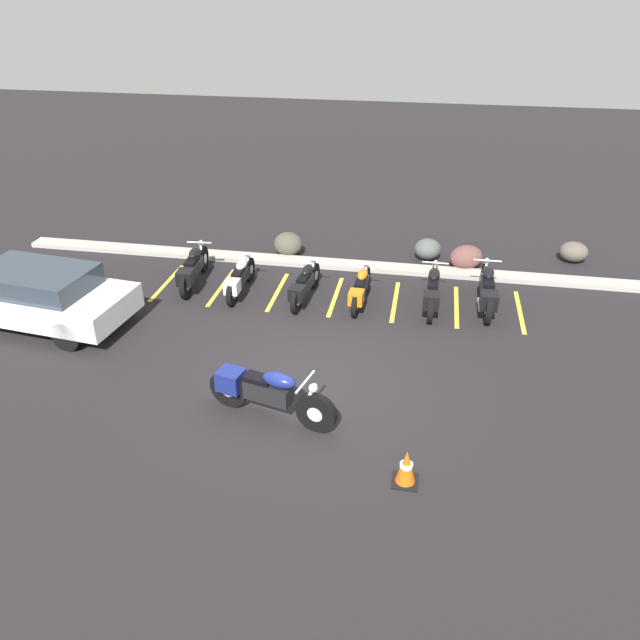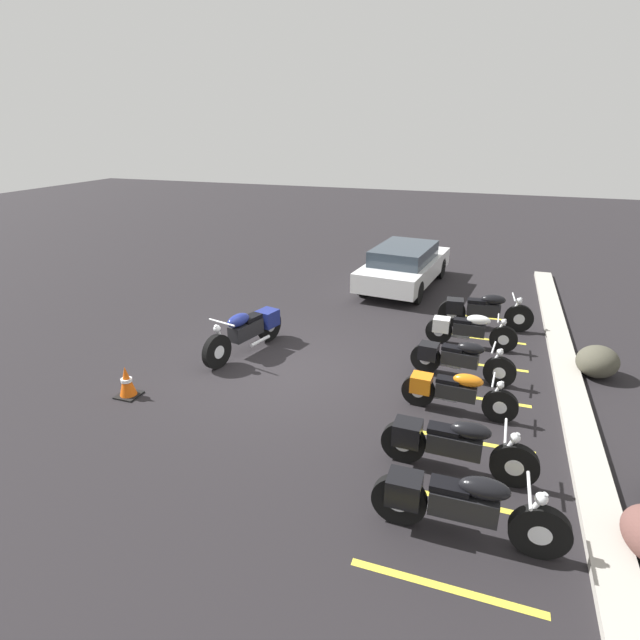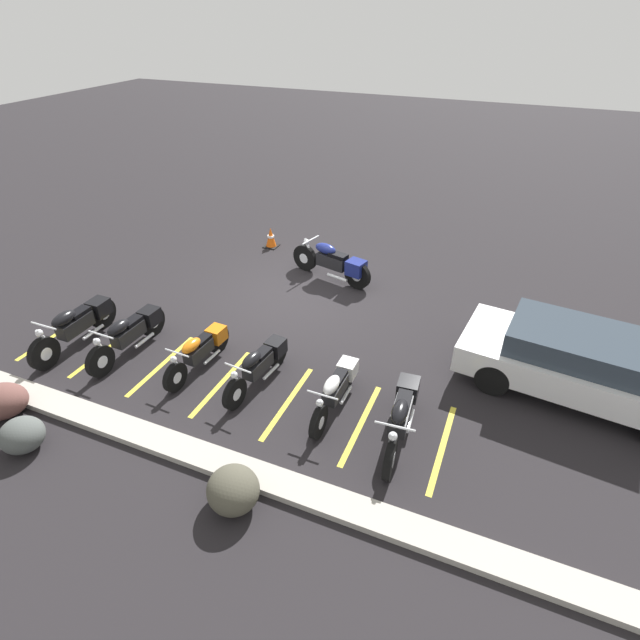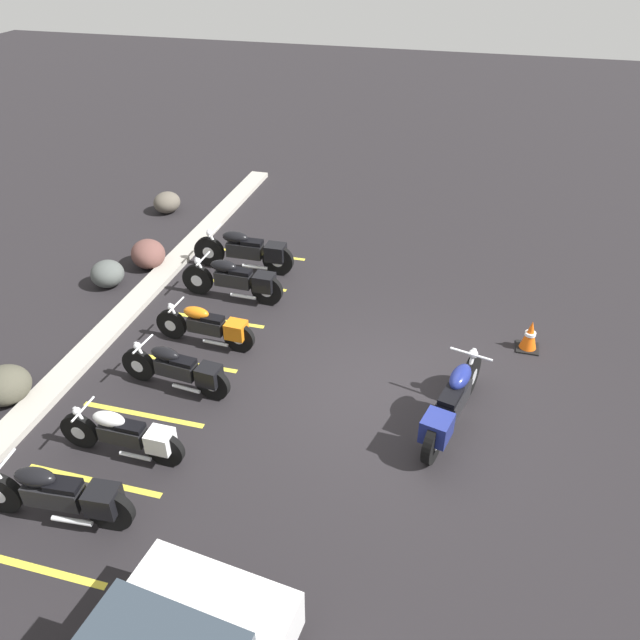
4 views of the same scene
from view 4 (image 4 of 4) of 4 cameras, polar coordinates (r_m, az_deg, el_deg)
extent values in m
plane|color=black|center=(10.50, 6.20, -6.78)|extent=(60.00, 60.00, 0.00)
cylinder|color=black|center=(10.54, 13.58, -4.97)|extent=(0.73, 0.30, 0.72)
cylinder|color=silver|center=(10.54, 13.58, -4.97)|extent=(0.30, 0.20, 0.27)
cylinder|color=black|center=(9.29, 10.37, -10.76)|extent=(0.73, 0.30, 0.72)
cylinder|color=silver|center=(9.29, 10.37, -10.76)|extent=(0.30, 0.20, 0.27)
cube|color=black|center=(9.75, 12.10, -7.15)|extent=(0.88, 0.50, 0.33)
ellipsoid|color=navy|center=(9.73, 12.72, -5.08)|extent=(0.66, 0.42, 0.26)
cube|color=black|center=(9.47, 11.89, -6.80)|extent=(0.53, 0.37, 0.09)
cube|color=navy|center=(9.19, 10.62, -9.67)|extent=(0.52, 0.49, 0.37)
cylinder|color=silver|center=(10.27, 13.57, -4.14)|extent=(0.29, 0.13, 0.58)
cylinder|color=silver|center=(10.05, 13.66, -3.05)|extent=(0.20, 0.67, 0.04)
sphere|color=silver|center=(10.21, 13.84, -3.03)|extent=(0.15, 0.15, 0.15)
cylinder|color=silver|center=(9.79, 10.50, -9.26)|extent=(0.60, 0.22, 0.08)
cylinder|color=black|center=(8.76, -18.69, -16.12)|extent=(0.17, 0.67, 0.66)
cylinder|color=silver|center=(8.76, -18.69, -16.12)|extent=(0.15, 0.26, 0.25)
cube|color=black|center=(8.98, -23.12, -14.41)|extent=(0.34, 0.78, 0.30)
ellipsoid|color=black|center=(8.90, -24.63, -12.92)|extent=(0.31, 0.58, 0.24)
cube|color=black|center=(8.76, -22.44, -13.76)|extent=(0.28, 0.46, 0.08)
cube|color=black|center=(8.65, -19.22, -15.26)|extent=(0.39, 0.43, 0.34)
cylinder|color=silver|center=(9.27, -27.08, -12.91)|extent=(0.08, 0.27, 0.54)
cylinder|color=silver|center=(9.07, -27.19, -11.84)|extent=(0.62, 0.09, 0.04)
cylinder|color=silver|center=(9.01, -21.73, -16.69)|extent=(0.11, 0.56, 0.07)
cylinder|color=black|center=(10.03, -21.10, -9.43)|extent=(0.11, 0.59, 0.59)
cylinder|color=silver|center=(10.03, -21.10, -9.43)|extent=(0.12, 0.23, 0.22)
cylinder|color=black|center=(9.37, -14.00, -11.39)|extent=(0.11, 0.59, 0.59)
cylinder|color=silver|center=(9.37, -14.00, -11.39)|extent=(0.12, 0.23, 0.22)
cube|color=black|center=(9.57, -17.59, -9.88)|extent=(0.26, 0.68, 0.27)
ellipsoid|color=white|center=(9.50, -18.76, -8.56)|extent=(0.24, 0.50, 0.21)
cube|color=black|center=(9.38, -16.97, -9.30)|extent=(0.22, 0.40, 0.07)
cube|color=white|center=(9.28, -14.39, -10.61)|extent=(0.33, 0.36, 0.30)
cylinder|color=silver|center=(9.82, -20.85, -8.58)|extent=(0.06, 0.24, 0.48)
cylinder|color=silver|center=(9.65, -20.86, -7.62)|extent=(0.56, 0.04, 0.03)
sphere|color=silver|center=(9.75, -21.34, -7.79)|extent=(0.13, 0.13, 0.13)
cylinder|color=silver|center=(9.58, -16.53, -11.84)|extent=(0.07, 0.49, 0.06)
cylinder|color=black|center=(11.02, -16.23, -3.94)|extent=(0.17, 0.61, 0.60)
cylinder|color=silver|center=(11.02, -16.23, -3.94)|extent=(0.14, 0.24, 0.23)
cylinder|color=black|center=(10.34, -9.80, -5.74)|extent=(0.17, 0.61, 0.60)
cylinder|color=silver|center=(10.34, -9.80, -5.74)|extent=(0.14, 0.24, 0.23)
cube|color=black|center=(10.55, -13.00, -4.30)|extent=(0.32, 0.71, 0.27)
ellipsoid|color=black|center=(10.50, -14.01, -3.00)|extent=(0.29, 0.53, 0.22)
cube|color=black|center=(10.37, -12.40, -3.70)|extent=(0.26, 0.42, 0.07)
cube|color=black|center=(10.26, -10.11, -4.97)|extent=(0.36, 0.40, 0.31)
cylinder|color=silver|center=(10.82, -15.95, -3.08)|extent=(0.08, 0.24, 0.49)
cylinder|color=silver|center=(10.66, -15.90, -2.12)|extent=(0.57, 0.09, 0.03)
sphere|color=silver|center=(10.76, -16.36, -2.30)|extent=(0.13, 0.13, 0.13)
cylinder|color=silver|center=(10.53, -12.13, -6.15)|extent=(0.11, 0.51, 0.06)
cylinder|color=black|center=(11.91, -13.41, -0.38)|extent=(0.14, 0.59, 0.58)
cylinder|color=silver|center=(11.91, -13.41, -0.38)|extent=(0.12, 0.23, 0.22)
cylinder|color=black|center=(11.33, -7.41, -1.60)|extent=(0.14, 0.59, 0.58)
cylinder|color=silver|center=(11.33, -7.41, -1.60)|extent=(0.12, 0.23, 0.22)
cube|color=black|center=(11.51, -10.36, -0.47)|extent=(0.29, 0.69, 0.27)
ellipsoid|color=orange|center=(11.46, -11.26, 0.68)|extent=(0.26, 0.51, 0.21)
cube|color=black|center=(11.35, -9.77, 0.13)|extent=(0.23, 0.40, 0.07)
cube|color=orange|center=(11.26, -7.67, -0.90)|extent=(0.34, 0.37, 0.30)
cylinder|color=silver|center=(11.74, -13.11, 0.46)|extent=(0.07, 0.23, 0.47)
cylinder|color=silver|center=(11.59, -13.02, 1.37)|extent=(0.55, 0.06, 0.03)
sphere|color=silver|center=(11.69, -13.47, 1.17)|extent=(0.12, 0.12, 0.12)
cylinder|color=silver|center=(11.48, -9.53, -2.09)|extent=(0.09, 0.49, 0.06)
cylinder|color=black|center=(13.19, -11.12, 3.66)|extent=(0.14, 0.65, 0.65)
cylinder|color=silver|center=(13.19, -11.12, 3.66)|extent=(0.13, 0.25, 0.25)
cylinder|color=black|center=(12.61, -4.87, 2.74)|extent=(0.14, 0.65, 0.65)
cylinder|color=silver|center=(12.61, -4.87, 2.74)|extent=(0.13, 0.25, 0.25)
cube|color=black|center=(12.79, -7.91, 3.76)|extent=(0.30, 0.76, 0.30)
ellipsoid|color=black|center=(12.73, -8.82, 4.91)|extent=(0.27, 0.56, 0.24)
cube|color=black|center=(12.63, -7.28, 4.43)|extent=(0.25, 0.44, 0.08)
cube|color=black|center=(12.54, -5.12, 3.47)|extent=(0.37, 0.40, 0.34)
cylinder|color=silver|center=(13.01, -10.77, 4.57)|extent=(0.07, 0.26, 0.53)
cylinder|color=silver|center=(12.87, -10.65, 5.54)|extent=(0.61, 0.05, 0.04)
sphere|color=silver|center=(12.96, -11.13, 5.30)|extent=(0.14, 0.14, 0.14)
cylinder|color=silver|center=(12.74, -7.03, 2.16)|extent=(0.08, 0.55, 0.07)
cylinder|color=black|center=(14.22, -10.09, 6.18)|extent=(0.13, 0.69, 0.69)
cylinder|color=silver|center=(14.22, -10.09, 6.18)|extent=(0.13, 0.26, 0.26)
cylinder|color=black|center=(13.67, -3.85, 5.47)|extent=(0.13, 0.69, 0.69)
cylinder|color=silver|center=(13.67, -3.85, 5.47)|extent=(0.13, 0.26, 0.26)
cube|color=black|center=(13.83, -6.87, 6.39)|extent=(0.30, 0.79, 0.31)
ellipsoid|color=black|center=(13.78, -7.77, 7.52)|extent=(0.27, 0.58, 0.25)
cube|color=black|center=(13.68, -6.23, 7.09)|extent=(0.25, 0.46, 0.08)
cube|color=black|center=(13.59, -4.09, 6.19)|extent=(0.38, 0.42, 0.35)
cylinder|color=silver|center=(14.05, -9.72, 7.11)|extent=(0.06, 0.27, 0.55)
cylinder|color=silver|center=(13.91, -9.59, 8.08)|extent=(0.65, 0.04, 0.04)
sphere|color=silver|center=(13.99, -10.07, 7.82)|extent=(0.15, 0.15, 0.15)
cylinder|color=silver|center=(13.77, -5.98, 4.86)|extent=(0.08, 0.57, 0.07)
cylinder|color=black|center=(7.72, -16.83, -25.46)|extent=(0.66, 0.29, 0.64)
cube|color=#A8A399|center=(12.23, -19.76, -1.93)|extent=(18.00, 0.50, 0.12)
ellipsoid|color=brown|center=(14.50, -15.44, 5.84)|extent=(1.17, 1.13, 0.61)
ellipsoid|color=#4A4E4C|center=(13.98, -18.86, 4.02)|extent=(0.75, 0.74, 0.57)
ellipsoid|color=#49473A|center=(11.34, -26.85, -5.35)|extent=(1.12, 1.12, 0.63)
ellipsoid|color=#564F45|center=(17.18, -13.82, 10.40)|extent=(0.86, 0.80, 0.54)
cube|color=black|center=(12.07, 18.41, -2.42)|extent=(0.40, 0.40, 0.03)
cone|color=#EA590F|center=(11.91, 18.65, -1.32)|extent=(0.32, 0.32, 0.60)
cylinder|color=white|center=(11.90, 18.68, -1.20)|extent=(0.20, 0.20, 0.06)
cube|color=gold|center=(8.98, -24.99, -19.76)|extent=(0.10, 2.10, 0.00)
cube|color=gold|center=(9.65, -19.98, -13.64)|extent=(0.10, 2.10, 0.00)
cube|color=gold|center=(10.46, -15.89, -8.31)|extent=(0.10, 2.10, 0.00)
cube|color=gold|center=(11.40, -12.53, -3.77)|extent=(0.10, 2.10, 0.00)
cube|color=gold|center=(12.43, -9.72, 0.06)|extent=(0.10, 2.10, 0.00)
cube|color=gold|center=(13.53, -7.36, 3.28)|extent=(0.10, 2.10, 0.00)
cube|color=gold|center=(14.69, -5.35, 6.01)|extent=(0.10, 2.10, 0.00)
camera|label=1|loc=(13.05, 60.24, 18.19)|focal=35.00mm
camera|label=2|loc=(17.13, -1.12, 26.58)|focal=28.00mm
camera|label=3|loc=(11.27, -61.51, 14.77)|focal=28.00mm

